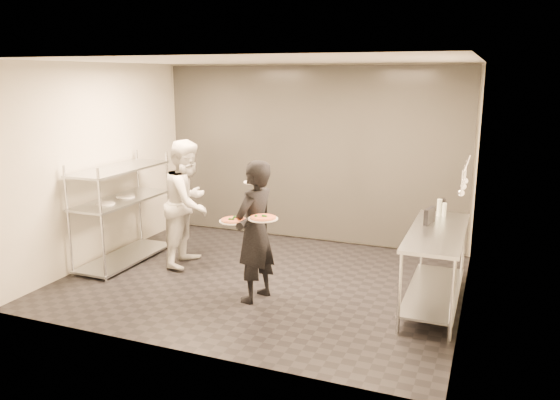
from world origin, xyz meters
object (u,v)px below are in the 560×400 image
at_px(chef, 188,203).
at_px(bottle_dark, 443,206).
at_px(pass_rack, 122,209).
at_px(pizza_plate_near, 234,220).
at_px(salad_plate, 255,181).
at_px(pos_monitor, 430,216).
at_px(bottle_clear, 444,210).
at_px(prep_counter, 436,255).
at_px(bottle_green, 439,208).
at_px(waiter, 255,232).
at_px(pizza_plate_far, 263,218).

relative_size(chef, bottle_dark, 9.17).
distance_m(pass_rack, bottle_dark, 4.39).
bearing_deg(pizza_plate_near, salad_plate, 86.17).
bearing_deg(salad_plate, bottle_dark, 27.15).
height_order(pos_monitor, bottle_clear, pos_monitor).
distance_m(prep_counter, chef, 3.42).
relative_size(pass_rack, bottle_clear, 9.12).
xyz_separation_m(salad_plate, bottle_clear, (2.13, 0.92, -0.38)).
xyz_separation_m(prep_counter, pizza_plate_near, (-2.16, -0.81, 0.40)).
height_order(pass_rack, salad_plate, pass_rack).
relative_size(chef, bottle_green, 8.25).
relative_size(prep_counter, waiter, 1.07).
bearing_deg(waiter, bottle_dark, 138.05).
height_order(pass_rack, pizza_plate_far, pass_rack).
bearing_deg(prep_counter, pizza_plate_far, -156.88).
xyz_separation_m(pass_rack, bottle_clear, (4.34, 0.64, 0.24)).
distance_m(pizza_plate_near, bottle_dark, 2.68).
bearing_deg(pos_monitor, salad_plate, -152.71).
xyz_separation_m(chef, pos_monitor, (3.28, -0.00, 0.13)).
xyz_separation_m(waiter, pizza_plate_far, (0.19, -0.19, 0.23)).
bearing_deg(prep_counter, pizza_plate_near, -159.39).
bearing_deg(pizza_plate_near, prep_counter, 20.61).
height_order(prep_counter, pos_monitor, pos_monitor).
bearing_deg(pizza_plate_far, bottle_dark, 41.24).
distance_m(pos_monitor, bottle_clear, 0.41).
height_order(waiter, pizza_plate_far, waiter).
xyz_separation_m(pass_rack, salad_plate, (2.21, -0.28, 0.62)).
height_order(salad_plate, pos_monitor, salad_plate).
xyz_separation_m(salad_plate, bottle_green, (2.07, 0.93, -0.36)).
xyz_separation_m(pos_monitor, bottle_dark, (0.10, 0.55, 0.00)).
bearing_deg(pass_rack, salad_plate, -7.17).
height_order(prep_counter, bottle_clear, bottle_clear).
bearing_deg(pizza_plate_far, waiter, 134.24).
xyz_separation_m(pizza_plate_near, bottle_clear, (2.17, 1.45, -0.02)).
height_order(waiter, bottle_clear, waiter).
bearing_deg(bottle_green, chef, -173.17).
relative_size(pizza_plate_near, salad_plate, 1.16).
distance_m(chef, bottle_green, 3.37).
bearing_deg(bottle_clear, pass_rack, -171.62).
distance_m(pizza_plate_far, pos_monitor, 1.98).
xyz_separation_m(waiter, chef, (-1.39, 0.83, 0.04)).
bearing_deg(bottle_green, bottle_dark, 77.37).
bearing_deg(prep_counter, chef, 175.76).
bearing_deg(prep_counter, bottle_clear, 89.06).
height_order(pizza_plate_far, bottle_clear, pizza_plate_far).
height_order(prep_counter, bottle_green, bottle_green).
height_order(prep_counter, bottle_dark, bottle_dark).
distance_m(chef, pizza_plate_far, 1.90).
relative_size(pass_rack, bottle_dark, 8.30).
relative_size(salad_plate, bottle_clear, 1.63).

